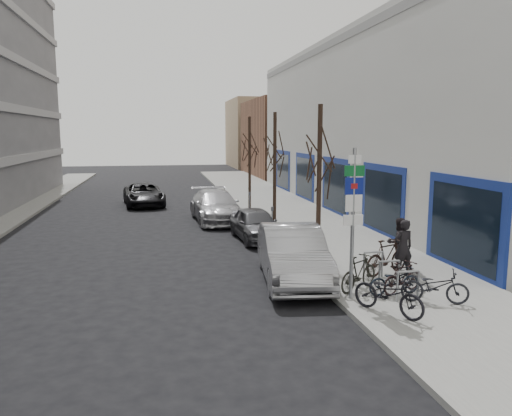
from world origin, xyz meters
name	(u,v)px	position (x,y,z in m)	size (l,w,h in m)	color
ground	(264,309)	(0.00, 0.00, 0.00)	(120.00, 120.00, 0.00)	black
sidewalk_east	(313,229)	(4.50, 10.00, 0.07)	(5.00, 70.00, 0.15)	slate
commercial_building	(478,126)	(17.00, 16.00, 5.00)	(20.00, 32.00, 10.00)	#B7B7B2
brick_building_far	(306,138)	(13.00, 40.00, 4.00)	(12.00, 14.00, 8.00)	brown
tan_building_far	(278,133)	(13.50, 55.00, 4.50)	(13.00, 12.00, 9.00)	#937A5B
highway_sign_pole	(353,214)	(2.40, -0.01, 2.46)	(0.55, 0.10, 4.20)	gray
bike_rack	(389,271)	(3.80, 0.60, 0.66)	(0.66, 2.26, 0.83)	gray
tree_near	(320,147)	(2.60, 3.50, 4.10)	(1.80, 1.80, 5.50)	black
tree_mid	(275,143)	(2.60, 10.00, 4.10)	(1.80, 1.80, 5.50)	black
tree_far	(250,141)	(2.60, 16.50, 4.10)	(1.80, 1.80, 5.50)	black
meter_front	(309,246)	(2.15, 3.00, 0.92)	(0.10, 0.08, 1.27)	gray
meter_mid	(272,218)	(2.15, 8.50, 0.92)	(0.10, 0.08, 1.27)	gray
meter_back	(250,201)	(2.15, 14.00, 0.92)	(0.10, 0.08, 1.27)	gray
bike_near_left	(389,290)	(2.87, -1.30, 0.75)	(0.59, 1.95, 1.19)	black
bike_near_right	(403,277)	(3.97, 0.12, 0.61)	(0.45, 1.53, 0.93)	black
bike_mid_curb	(394,278)	(3.68, 0.04, 0.62)	(0.46, 1.53, 0.93)	black
bike_mid_inner	(359,272)	(2.87, 0.59, 0.67)	(0.51, 1.72, 1.05)	black
bike_far_curb	(435,283)	(4.42, -0.78, 0.68)	(0.52, 1.72, 1.05)	black
bike_far_inner	(387,256)	(4.36, 1.93, 0.73)	(0.57, 1.92, 1.16)	black
parked_car_front	(293,254)	(1.40, 2.33, 0.85)	(1.80, 5.17, 1.70)	#99999E
parked_car_mid	(256,224)	(1.40, 8.43, 0.69)	(1.64, 4.07, 1.39)	#47474C
parked_car_back	(216,206)	(0.24, 13.35, 0.80)	(2.24, 5.52, 1.60)	#A8A8AD
lane_car	(144,194)	(-3.62, 19.91, 0.71)	(2.34, 5.08, 1.41)	black
pedestrian_near	(403,247)	(4.84, 1.82, 1.03)	(0.64, 0.42, 1.76)	black
pedestrian_far	(398,242)	(5.10, 2.65, 0.99)	(0.62, 0.42, 1.69)	black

